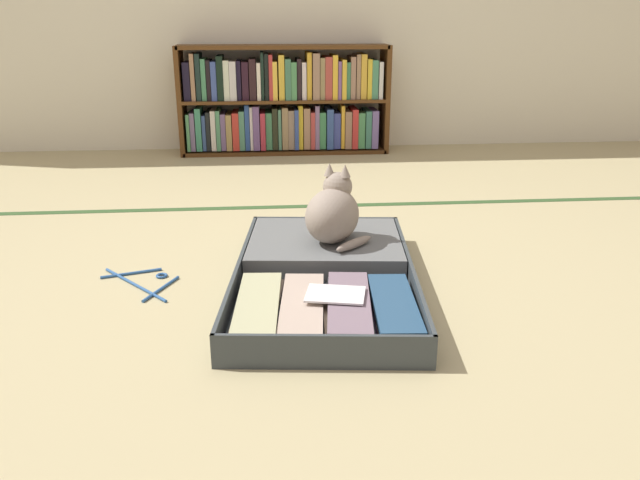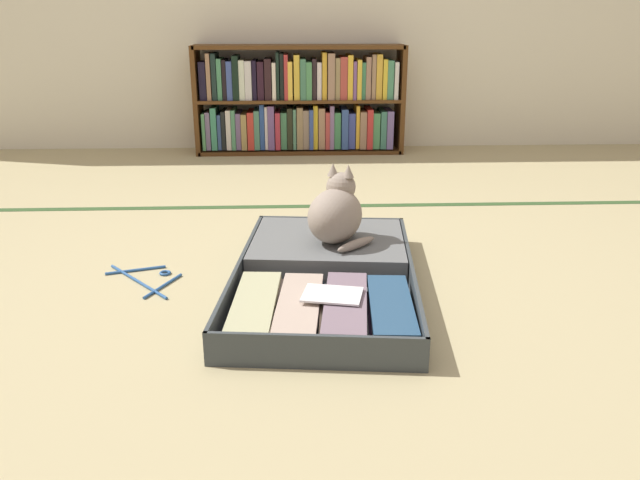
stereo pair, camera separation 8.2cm
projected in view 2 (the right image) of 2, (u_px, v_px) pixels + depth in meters
ground_plane at (291, 286)px, 2.10m from camera, size 10.00×10.00×0.00m
tatami_border at (291, 206)px, 2.98m from camera, size 4.80×0.05×0.00m
bookshelf at (299, 102)px, 4.10m from camera, size 1.37×0.28×0.69m
open_suitcase at (325, 272)px, 2.10m from camera, size 0.67×1.05×0.10m
black_cat at (337, 213)px, 2.20m from camera, size 0.28×0.30×0.27m
clothes_hanger at (147, 278)px, 2.15m from camera, size 0.28×0.29×0.01m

